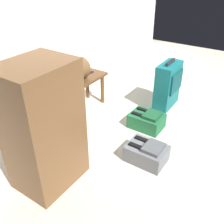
# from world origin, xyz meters

# --- Properties ---
(ground_plane) EXTENTS (6.60, 6.60, 0.00)m
(ground_plane) POSITION_xyz_m (0.00, 0.00, 0.00)
(ground_plane) COLOR beige
(bench) EXTENTS (1.00, 0.36, 0.44)m
(bench) POSITION_xyz_m (-0.46, 0.98, 0.37)
(bench) COLOR brown
(bench) RESTS_ON ground
(duffel_bag_brown) EXTENTS (0.44, 0.26, 0.34)m
(duffel_bag_brown) POSITION_xyz_m (-0.47, 0.98, 0.57)
(duffel_bag_brown) COLOR brown
(duffel_bag_brown) RESTS_ON bench
(cell_phone) EXTENTS (0.07, 0.14, 0.01)m
(cell_phone) POSITION_xyz_m (-0.10, 1.02, 0.44)
(cell_phone) COLOR #191E4C
(cell_phone) RESTS_ON bench
(suitcase_upright_teal) EXTENTS (0.42, 0.22, 0.66)m
(suitcase_upright_teal) POSITION_xyz_m (0.31, 0.06, 0.34)
(suitcase_upright_teal) COLOR #14666B
(suitcase_upright_teal) RESTS_ON ground
(backpack_grey) EXTENTS (0.28, 0.38, 0.21)m
(backpack_grey) POSITION_xyz_m (-0.76, -0.20, 0.09)
(backpack_grey) COLOR slate
(backpack_grey) RESTS_ON ground
(backpack_green) EXTENTS (0.28, 0.38, 0.21)m
(backpack_green) POSITION_xyz_m (-0.24, 0.06, 0.09)
(backpack_green) COLOR #1E6038
(backpack_green) RESTS_ON ground
(side_cabinet) EXTENTS (0.56, 0.44, 1.10)m
(side_cabinet) POSITION_xyz_m (-1.44, 0.42, 0.55)
(side_cabinet) COLOR brown
(side_cabinet) RESTS_ON ground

